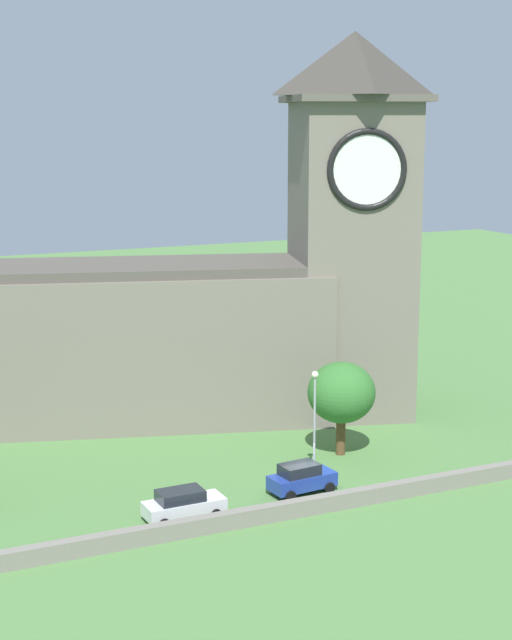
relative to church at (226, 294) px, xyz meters
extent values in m
plane|color=#517F42|center=(-1.71, -1.56, -9.50)|extent=(200.00, 200.00, 0.00)
cube|color=slate|center=(-6.34, 1.90, -3.88)|extent=(29.71, 16.75, 11.25)
cube|color=#524C43|center=(-6.34, 1.90, 2.10)|extent=(29.50, 16.06, 0.70)
cube|color=slate|center=(9.23, -2.72, 2.30)|extent=(10.40, 10.40, 23.61)
cube|color=#5B554B|center=(9.23, -2.72, 14.35)|extent=(12.07, 12.07, 0.50)
pyramid|color=#403C35|center=(9.23, -2.72, 16.91)|extent=(10.92, 10.92, 4.60)
cylinder|color=white|center=(8.02, -6.79, 9.38)|extent=(5.17, 1.64, 5.36)
torus|color=black|center=(8.02, -6.79, 9.38)|extent=(5.74, 2.12, 5.84)
cylinder|color=white|center=(13.30, -3.92, 9.38)|extent=(1.64, 5.17, 5.36)
torus|color=black|center=(13.30, -3.92, 9.38)|extent=(2.12, 5.74, 5.84)
cube|color=gray|center=(-1.71, -20.14, -9.01)|extent=(50.96, 0.70, 0.98)
cube|color=silver|center=(-10.24, -17.78, -8.78)|extent=(4.68, 1.93, 0.81)
cube|color=#1E232B|center=(-10.47, -17.78, -8.05)|extent=(2.64, 1.66, 0.64)
cylinder|color=black|center=(-8.69, -16.83, -9.18)|extent=(0.65, 0.34, 0.64)
cylinder|color=black|center=(-8.64, -18.65, -9.18)|extent=(0.65, 0.34, 0.64)
cylinder|color=black|center=(-11.84, -16.90, -9.18)|extent=(0.65, 0.34, 0.64)
cylinder|color=black|center=(-11.80, -18.72, -9.18)|extent=(0.65, 0.34, 0.64)
cube|color=#233D9E|center=(-2.25, -16.98, -8.73)|extent=(4.28, 2.14, 0.85)
cube|color=#1E232B|center=(-2.46, -17.00, -7.97)|extent=(2.45, 1.75, 0.68)
cylinder|color=black|center=(-0.94, -15.97, -9.16)|extent=(0.71, 0.38, 0.68)
cylinder|color=black|center=(-0.77, -17.71, -9.16)|extent=(0.71, 0.38, 0.68)
cylinder|color=black|center=(-3.73, -16.24, -9.16)|extent=(0.71, 0.38, 0.68)
cylinder|color=black|center=(-3.56, -17.98, -9.16)|extent=(0.71, 0.38, 0.68)
cylinder|color=#9EA0A5|center=(-0.63, -15.47, -6.15)|extent=(0.14, 0.14, 6.71)
sphere|color=#F4EFCC|center=(-0.63, -15.47, -2.58)|extent=(0.44, 0.44, 0.44)
cylinder|color=brown|center=(3.43, -11.71, -8.19)|extent=(0.64, 0.64, 2.63)
ellipsoid|color=#33702D|center=(3.43, -11.71, -5.15)|extent=(4.59, 4.59, 4.13)
camera|label=1|loc=(-29.29, -68.71, 13.08)|focal=56.59mm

